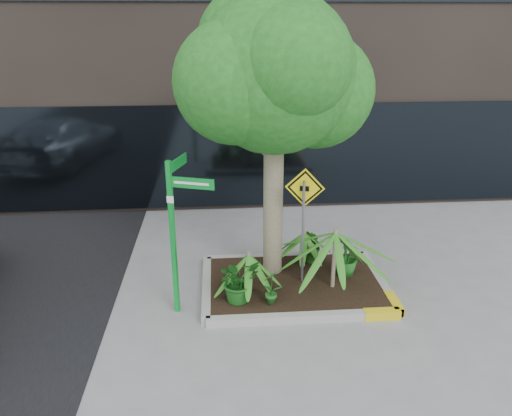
{
  "coord_description": "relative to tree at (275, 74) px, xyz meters",
  "views": [
    {
      "loc": [
        -1.14,
        -7.67,
        4.66
      ],
      "look_at": [
        -0.51,
        0.2,
        1.64
      ],
      "focal_mm": 35.0,
      "sensor_mm": 36.0,
      "label": 1
    }
  ],
  "objects": [
    {
      "name": "ground",
      "position": [
        0.16,
        -0.77,
        -3.79
      ],
      "size": [
        80.0,
        80.0,
        0.0
      ],
      "primitive_type": "plane",
      "color": "gray",
      "rests_on": "ground"
    },
    {
      "name": "planter",
      "position": [
        0.39,
        -0.49,
        -3.69
      ],
      "size": [
        3.35,
        2.36,
        0.15
      ],
      "color": "#9E9E99",
      "rests_on": "ground"
    },
    {
      "name": "tree",
      "position": [
        0.0,
        0.0,
        0.0
      ],
      "size": [
        3.46,
        3.07,
        5.19
      ],
      "color": "gray",
      "rests_on": "ground"
    },
    {
      "name": "palm_front",
      "position": [
        1.01,
        -0.72,
        -2.59
      ],
      "size": [
        1.26,
        1.26,
        1.4
      ],
      "color": "gray",
      "rests_on": "ground"
    },
    {
      "name": "palm_left",
      "position": [
        -0.49,
        -0.77,
        -2.93
      ],
      "size": [
        0.86,
        0.86,
        0.95
      ],
      "color": "gray",
      "rests_on": "ground"
    },
    {
      "name": "palm_back",
      "position": [
        0.62,
        0.12,
        -2.96
      ],
      "size": [
        0.82,
        0.82,
        0.91
      ],
      "color": "gray",
      "rests_on": "ground"
    },
    {
      "name": "shrub_a",
      "position": [
        -0.69,
        -1.07,
        -3.25
      ],
      "size": [
        0.95,
        0.95,
        0.78
      ],
      "primitive_type": "imported",
      "rotation": [
        0.0,
        0.0,
        0.5
      ],
      "color": "#185418",
      "rests_on": "planter"
    },
    {
      "name": "shrub_b",
      "position": [
        1.34,
        -0.31,
        -3.27
      ],
      "size": [
        0.59,
        0.59,
        0.75
      ],
      "primitive_type": "imported",
      "rotation": [
        0.0,
        0.0,
        2.32
      ],
      "color": "#1F681F",
      "rests_on": "planter"
    },
    {
      "name": "shrub_c",
      "position": [
        -0.14,
        -1.19,
        -3.32
      ],
      "size": [
        0.48,
        0.48,
        0.65
      ],
      "primitive_type": "imported",
      "rotation": [
        0.0,
        0.0,
        3.79
      ],
      "color": "#1F5F1D",
      "rests_on": "planter"
    },
    {
      "name": "shrub_d",
      "position": [
        0.82,
        0.22,
        -3.29
      ],
      "size": [
        0.45,
        0.45,
        0.71
      ],
      "primitive_type": "imported",
      "rotation": [
        0.0,
        0.0,
        4.87
      ],
      "color": "#205919",
      "rests_on": "planter"
    },
    {
      "name": "street_sign_post",
      "position": [
        -1.67,
        -1.03,
        -2.16
      ],
      "size": [
        0.75,
        0.93,
        2.64
      ],
      "rotation": [
        0.0,
        0.0,
        -0.32
      ],
      "color": "#0E9C30",
      "rests_on": "ground"
    },
    {
      "name": "cattle_sign",
      "position": [
        0.46,
        -0.61,
        -2.17
      ],
      "size": [
        0.65,
        0.3,
        2.18
      ],
      "rotation": [
        0.0,
        0.0,
        -0.27
      ],
      "color": "slate",
      "rests_on": "ground"
    }
  ]
}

